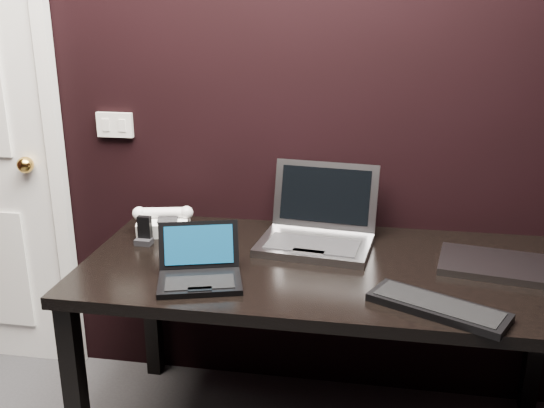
% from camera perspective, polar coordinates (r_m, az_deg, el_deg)
% --- Properties ---
extents(wall_back, '(4.00, 0.00, 4.00)m').
position_cam_1_polar(wall_back, '(2.36, -0.66, 11.34)').
color(wall_back, black).
rests_on(wall_back, ground).
extents(wall_switch, '(0.15, 0.02, 0.10)m').
position_cam_1_polar(wall_switch, '(2.56, -14.58, 7.22)').
color(wall_switch, silver).
rests_on(wall_switch, wall_back).
extents(desk, '(1.70, 0.80, 0.74)m').
position_cam_1_polar(desk, '(2.12, 5.52, -7.57)').
color(desk, black).
rests_on(desk, ground).
extents(netbook, '(0.32, 0.30, 0.17)m').
position_cam_1_polar(netbook, '(1.96, -6.84, -6.29)').
color(netbook, black).
rests_on(netbook, desk).
extents(silver_laptop, '(0.44, 0.40, 0.28)m').
position_cam_1_polar(silver_laptop, '(2.24, 4.30, -2.51)').
color(silver_laptop, '#9E9FA4').
rests_on(silver_laptop, desk).
extents(ext_keyboard, '(0.42, 0.30, 0.03)m').
position_cam_1_polar(ext_keyboard, '(1.84, 15.33, -9.32)').
color(ext_keyboard, black).
rests_on(ext_keyboard, desk).
extents(closed_laptop, '(0.38, 0.30, 0.02)m').
position_cam_1_polar(closed_laptop, '(2.18, 20.07, -5.37)').
color(closed_laptop, gray).
rests_on(closed_laptop, desk).
extents(desk_phone, '(0.24, 0.21, 0.12)m').
position_cam_1_polar(desk_phone, '(2.39, -10.15, -1.63)').
color(desk_phone, white).
rests_on(desk_phone, desk).
extents(mobile_phone, '(0.06, 0.05, 0.10)m').
position_cam_1_polar(mobile_phone, '(2.29, -11.91, -2.74)').
color(mobile_phone, black).
rests_on(mobile_phone, desk).
extents(pen_cup, '(0.08, 0.08, 0.21)m').
position_cam_1_polar(pen_cup, '(2.40, 8.84, -1.39)').
color(pen_cup, white).
rests_on(pen_cup, desk).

